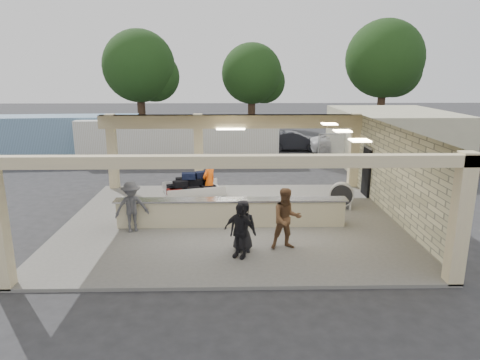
{
  "coord_description": "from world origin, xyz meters",
  "views": [
    {
      "loc": [
        -0.01,
        -14.9,
        5.47
      ],
      "look_at": [
        0.34,
        1.0,
        1.38
      ],
      "focal_mm": 32.0,
      "sensor_mm": 36.0,
      "label": 1
    }
  ],
  "objects_px": {
    "baggage_counter": "(231,212)",
    "passenger_b": "(240,231)",
    "container_blue": "(52,138)",
    "drum_fan": "(341,195)",
    "car_white_a": "(348,144)",
    "baggage_handler": "(209,182)",
    "luggage_cart": "(192,188)",
    "container_white": "(179,140)",
    "passenger_c": "(132,207)",
    "passenger_d": "(243,226)",
    "passenger_a": "(286,219)",
    "car_white_b": "(430,145)",
    "car_dark": "(294,141)"
  },
  "relations": [
    {
      "from": "car_white_a",
      "to": "baggage_handler",
      "type": "bearing_deg",
      "value": 148.1
    },
    {
      "from": "baggage_counter",
      "to": "passenger_b",
      "type": "distance_m",
      "value": 2.7
    },
    {
      "from": "drum_fan",
      "to": "baggage_handler",
      "type": "xyz_separation_m",
      "value": [
        -5.29,
        0.57,
        0.39
      ]
    },
    {
      "from": "luggage_cart",
      "to": "passenger_c",
      "type": "distance_m",
      "value": 3.4
    },
    {
      "from": "passenger_c",
      "to": "passenger_d",
      "type": "height_order",
      "value": "passenger_c"
    },
    {
      "from": "passenger_d",
      "to": "car_dark",
      "type": "height_order",
      "value": "passenger_d"
    },
    {
      "from": "drum_fan",
      "to": "car_white_a",
      "type": "distance_m",
      "value": 12.44
    },
    {
      "from": "passenger_b",
      "to": "car_dark",
      "type": "relative_size",
      "value": 0.41
    },
    {
      "from": "baggage_counter",
      "to": "container_white",
      "type": "height_order",
      "value": "container_white"
    },
    {
      "from": "container_blue",
      "to": "car_white_a",
      "type": "bearing_deg",
      "value": -0.47
    },
    {
      "from": "luggage_cart",
      "to": "container_blue",
      "type": "xyz_separation_m",
      "value": [
        -9.62,
        10.07,
        0.53
      ]
    },
    {
      "from": "passenger_a",
      "to": "car_white_b",
      "type": "relative_size",
      "value": 0.44
    },
    {
      "from": "car_dark",
      "to": "drum_fan",
      "type": "bearing_deg",
      "value": -179.09
    },
    {
      "from": "car_white_a",
      "to": "car_dark",
      "type": "xyz_separation_m",
      "value": [
        -3.42,
        1.4,
        -0.04
      ]
    },
    {
      "from": "baggage_handler",
      "to": "car_white_b",
      "type": "bearing_deg",
      "value": 165.92
    },
    {
      "from": "passenger_a",
      "to": "container_white",
      "type": "bearing_deg",
      "value": 101.1
    },
    {
      "from": "passenger_c",
      "to": "car_white_b",
      "type": "bearing_deg",
      "value": 17.96
    },
    {
      "from": "baggage_handler",
      "to": "passenger_b",
      "type": "xyz_separation_m",
      "value": [
        1.13,
        -5.07,
        -0.13
      ]
    },
    {
      "from": "drum_fan",
      "to": "car_white_a",
      "type": "bearing_deg",
      "value": 87.64
    },
    {
      "from": "car_white_b",
      "to": "drum_fan",
      "type": "bearing_deg",
      "value": 141.04
    },
    {
      "from": "baggage_handler",
      "to": "container_white",
      "type": "bearing_deg",
      "value": -127.96
    },
    {
      "from": "car_white_a",
      "to": "car_dark",
      "type": "relative_size",
      "value": 1.23
    },
    {
      "from": "baggage_counter",
      "to": "car_white_b",
      "type": "height_order",
      "value": "car_white_b"
    },
    {
      "from": "car_white_b",
      "to": "passenger_a",
      "type": "bearing_deg",
      "value": 141.78
    },
    {
      "from": "baggage_counter",
      "to": "passenger_a",
      "type": "distance_m",
      "value": 2.71
    },
    {
      "from": "drum_fan",
      "to": "passenger_d",
      "type": "xyz_separation_m",
      "value": [
        -4.05,
        -4.04,
        0.23
      ]
    },
    {
      "from": "car_dark",
      "to": "car_white_a",
      "type": "bearing_deg",
      "value": -111.13
    },
    {
      "from": "drum_fan",
      "to": "passenger_b",
      "type": "bearing_deg",
      "value": -118.94
    },
    {
      "from": "passenger_a",
      "to": "car_white_b",
      "type": "xyz_separation_m",
      "value": [
        11.46,
        15.22,
        -0.36
      ]
    },
    {
      "from": "drum_fan",
      "to": "passenger_d",
      "type": "height_order",
      "value": "passenger_d"
    },
    {
      "from": "baggage_handler",
      "to": "car_white_a",
      "type": "xyz_separation_m",
      "value": [
        8.75,
        11.37,
        -0.36
      ]
    },
    {
      "from": "car_white_a",
      "to": "passenger_c",
      "type": "bearing_deg",
      "value": 147.46
    },
    {
      "from": "passenger_b",
      "to": "container_white",
      "type": "bearing_deg",
      "value": 129.21
    },
    {
      "from": "container_blue",
      "to": "drum_fan",
      "type": "bearing_deg",
      "value": -38.67
    },
    {
      "from": "container_white",
      "to": "container_blue",
      "type": "bearing_deg",
      "value": 174.68
    },
    {
      "from": "car_dark",
      "to": "container_blue",
      "type": "bearing_deg",
      "value": 100.99
    },
    {
      "from": "container_white",
      "to": "container_blue",
      "type": "height_order",
      "value": "container_blue"
    },
    {
      "from": "drum_fan",
      "to": "passenger_a",
      "type": "distance_m",
      "value": 4.77
    },
    {
      "from": "baggage_counter",
      "to": "drum_fan",
      "type": "bearing_deg",
      "value": 22.66
    },
    {
      "from": "car_white_a",
      "to": "baggage_counter",
      "type": "bearing_deg",
      "value": 155.98
    },
    {
      "from": "luggage_cart",
      "to": "car_dark",
      "type": "xyz_separation_m",
      "value": [
        6.03,
        12.79,
        -0.17
      ]
    },
    {
      "from": "luggage_cart",
      "to": "container_white",
      "type": "distance_m",
      "value": 9.61
    },
    {
      "from": "baggage_counter",
      "to": "car_white_b",
      "type": "bearing_deg",
      "value": 45.01
    },
    {
      "from": "car_white_a",
      "to": "container_white",
      "type": "relative_size",
      "value": 0.41
    },
    {
      "from": "car_white_a",
      "to": "container_white",
      "type": "bearing_deg",
      "value": 105.57
    },
    {
      "from": "baggage_handler",
      "to": "passenger_d",
      "type": "distance_m",
      "value": 4.78
    },
    {
      "from": "passenger_a",
      "to": "car_dark",
      "type": "xyz_separation_m",
      "value": [
        2.75,
        17.25,
        -0.4
      ]
    },
    {
      "from": "luggage_cart",
      "to": "passenger_a",
      "type": "height_order",
      "value": "passenger_a"
    },
    {
      "from": "baggage_handler",
      "to": "container_blue",
      "type": "height_order",
      "value": "container_blue"
    },
    {
      "from": "luggage_cart",
      "to": "baggage_handler",
      "type": "xyz_separation_m",
      "value": [
        0.7,
        0.02,
        0.22
      ]
    }
  ]
}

